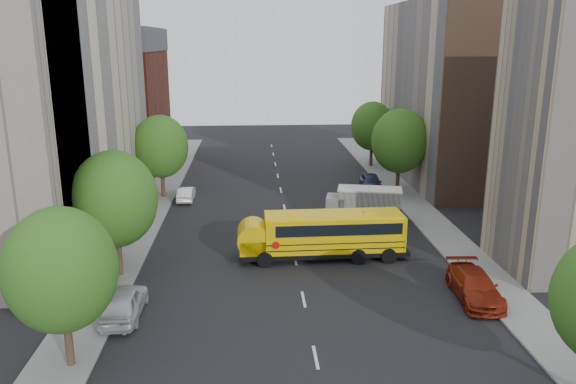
{
  "coord_description": "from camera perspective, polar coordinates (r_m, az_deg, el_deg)",
  "views": [
    {
      "loc": [
        -2.79,
        -36.81,
        14.09
      ],
      "look_at": [
        -0.22,
        2.0,
        3.59
      ],
      "focal_mm": 35.0,
      "sensor_mm": 36.0,
      "label": 1
    }
  ],
  "objects": [
    {
      "name": "street_tree_0",
      "position": [
        26.02,
        -22.09,
        -7.36
      ],
      "size": [
        4.8,
        4.8,
        7.41
      ],
      "color": "#38281C",
      "rests_on": "ground"
    },
    {
      "name": "safari_truck",
      "position": [
        45.61,
        7.71,
        -1.15
      ],
      "size": [
        6.63,
        3.56,
        2.7
      ],
      "rotation": [
        0.0,
        0.0,
        -0.22
      ],
      "color": "black",
      "rests_on": "ground"
    },
    {
      "name": "street_tree_2",
      "position": [
        52.29,
        -12.8,
        4.53
      ],
      "size": [
        4.99,
        4.99,
        7.71
      ],
      "color": "#38281C",
      "rests_on": "ground"
    },
    {
      "name": "sidewalk_right",
      "position": [
        46.35,
        14.38,
        -3.0
      ],
      "size": [
        3.0,
        80.0,
        0.12
      ],
      "primitive_type": "cube",
      "color": "slate",
      "rests_on": "ground"
    },
    {
      "name": "street_tree_4",
      "position": [
        53.41,
        11.27,
        5.1
      ],
      "size": [
        5.25,
        5.25,
        8.1
      ],
      "color": "#38281C",
      "rests_on": "ground"
    },
    {
      "name": "parked_car_3",
      "position": [
        33.6,
        18.43,
        -9.05
      ],
      "size": [
        2.52,
        5.52,
        1.57
      ],
      "primitive_type": "imported",
      "rotation": [
        0.0,
        0.0,
        -0.06
      ],
      "color": "maroon",
      "rests_on": "ground"
    },
    {
      "name": "parked_car_1",
      "position": [
        51.9,
        -10.31,
        -0.16
      ],
      "size": [
        1.36,
        3.89,
        1.28
      ],
      "primitive_type": "imported",
      "rotation": [
        0.0,
        0.0,
        3.14
      ],
      "color": "silver",
      "rests_on": "ground"
    },
    {
      "name": "parked_car_4",
      "position": [
        55.17,
        8.45,
        0.99
      ],
      "size": [
        2.08,
        4.73,
        1.59
      ],
      "primitive_type": "imported",
      "rotation": [
        0.0,
        0.0,
        -0.05
      ],
      "color": "#33355A",
      "rests_on": "ground"
    },
    {
      "name": "ground",
      "position": [
        39.51,
        0.51,
        -5.79
      ],
      "size": [
        120.0,
        120.0,
        0.0
      ],
      "primitive_type": "plane",
      "color": "black",
      "rests_on": "ground"
    },
    {
      "name": "street_tree_1",
      "position": [
        35.03,
        -17.21,
        -0.71
      ],
      "size": [
        5.12,
        5.12,
        7.9
      ],
      "color": "#38281C",
      "rests_on": "ground"
    },
    {
      "name": "building_right_sidewall",
      "position": [
        50.56,
        20.74,
        8.37
      ],
      "size": [
        10.1,
        0.3,
        18.0
      ],
      "primitive_type": "cube",
      "color": "brown",
      "rests_on": "ground"
    },
    {
      "name": "building_right_far",
      "position": [
        60.7,
        16.49,
        9.69
      ],
      "size": [
        10.0,
        22.0,
        18.0
      ],
      "primitive_type": "cube",
      "color": "tan",
      "rests_on": "ground"
    },
    {
      "name": "sidewalk_left",
      "position": [
        44.95,
        -14.8,
        -3.6
      ],
      "size": [
        3.0,
        80.0,
        0.12
      ],
      "primitive_type": "cube",
      "color": "slate",
      "rests_on": "ground"
    },
    {
      "name": "lane_markings",
      "position": [
        48.96,
        -0.37,
        -1.61
      ],
      "size": [
        0.15,
        64.0,
        0.01
      ],
      "primitive_type": "cube",
      "color": "silver",
      "rests_on": "ground"
    },
    {
      "name": "street_tree_5",
      "position": [
        64.98,
        8.56,
        6.63
      ],
      "size": [
        4.86,
        4.86,
        7.51
      ],
      "color": "#38281C",
      "rests_on": "ground"
    },
    {
      "name": "building_left_redbrick",
      "position": [
        67.0,
        -17.06,
        7.95
      ],
      "size": [
        10.0,
        15.0,
        13.0
      ],
      "primitive_type": "cube",
      "color": "maroon",
      "rests_on": "ground"
    },
    {
      "name": "school_bus",
      "position": [
        37.33,
        3.39,
        -4.18
      ],
      "size": [
        11.36,
        3.0,
        3.19
      ],
      "rotation": [
        0.0,
        0.0,
        0.02
      ],
      "color": "black",
      "rests_on": "ground"
    },
    {
      "name": "parked_car_0",
      "position": [
        31.18,
        -16.32,
        -10.77
      ],
      "size": [
        1.93,
        4.73,
        1.61
      ],
      "primitive_type": "imported",
      "rotation": [
        0.0,
        0.0,
        3.14
      ],
      "color": "silver",
      "rests_on": "ground"
    },
    {
      "name": "building_left_cream",
      "position": [
        45.61,
        -23.54,
        8.73
      ],
      "size": [
        10.0,
        26.0,
        20.0
      ],
      "primitive_type": "cube",
      "color": "beige",
      "rests_on": "ground"
    }
  ]
}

